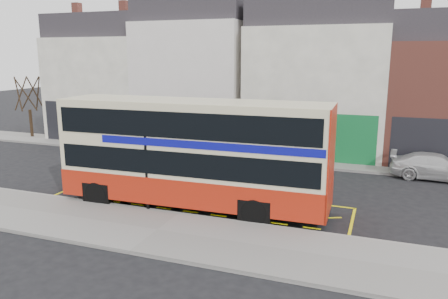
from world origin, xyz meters
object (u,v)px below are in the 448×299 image
at_px(bus_stop_post, 148,165).
at_px(car_grey, 252,153).
at_px(car_silver, 132,146).
at_px(street_tree_right, 351,108).
at_px(double_decker_bus, 194,152).
at_px(car_white, 437,167).
at_px(street_tree_left, 27,85).

bearing_deg(bus_stop_post, car_grey, 78.45).
distance_m(car_silver, street_tree_right, 14.55).
relative_size(double_decker_bus, car_silver, 2.76).
bearing_deg(car_grey, bus_stop_post, 173.05).
distance_m(car_silver, car_white, 18.76).
relative_size(car_silver, car_grey, 1.10).
distance_m(double_decker_bus, car_white, 13.93).
relative_size(bus_stop_post, car_silver, 0.76).
height_order(car_silver, street_tree_right, street_tree_right).
bearing_deg(street_tree_left, bus_stop_post, -33.59).
distance_m(bus_stop_post, car_silver, 11.13).
height_order(double_decker_bus, car_white, double_decker_bus).
height_order(car_white, street_tree_left, street_tree_left).
bearing_deg(car_silver, street_tree_left, 72.21).
distance_m(bus_stop_post, street_tree_right, 14.75).
bearing_deg(car_silver, street_tree_right, -78.59).
height_order(bus_stop_post, street_tree_left, street_tree_left).
bearing_deg(car_grey, car_silver, 99.54).
height_order(car_silver, car_white, car_silver).
height_order(car_silver, car_grey, car_silver).
relative_size(bus_stop_post, street_tree_right, 0.66).
xyz_separation_m(car_silver, car_grey, (8.11, 0.99, -0.09)).
distance_m(double_decker_bus, car_silver, 11.17).
xyz_separation_m(bus_stop_post, car_silver, (-6.44, 8.97, -1.39)).
bearing_deg(car_white, car_silver, 95.49).
bearing_deg(car_silver, car_grey, -86.78).
distance_m(car_silver, street_tree_left, 12.23).
height_order(street_tree_left, street_tree_right, street_tree_left).
height_order(double_decker_bus, car_grey, double_decker_bus).
bearing_deg(street_tree_left, car_grey, -5.40).
bearing_deg(car_silver, double_decker_bus, -137.38).
relative_size(double_decker_bus, bus_stop_post, 3.62).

